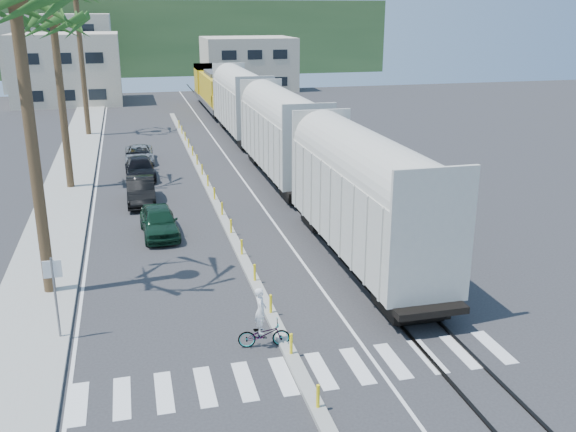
# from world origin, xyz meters

# --- Properties ---
(ground) EXTENTS (140.00, 140.00, 0.00)m
(ground) POSITION_xyz_m (0.00, 0.00, 0.00)
(ground) COLOR #28282B
(ground) RESTS_ON ground
(sidewalk) EXTENTS (3.00, 90.00, 0.15)m
(sidewalk) POSITION_xyz_m (-8.50, 25.00, 0.07)
(sidewalk) COLOR gray
(sidewalk) RESTS_ON ground
(rails) EXTENTS (1.56, 100.00, 0.06)m
(rails) POSITION_xyz_m (5.00, 28.00, 0.03)
(rails) COLOR black
(rails) RESTS_ON ground
(median) EXTENTS (0.45, 60.00, 0.85)m
(median) POSITION_xyz_m (0.00, 19.96, 0.09)
(median) COLOR gray
(median) RESTS_ON ground
(crosswalk) EXTENTS (14.00, 2.20, 0.01)m
(crosswalk) POSITION_xyz_m (0.00, -2.00, 0.01)
(crosswalk) COLOR silver
(crosswalk) RESTS_ON ground
(lane_markings) EXTENTS (9.42, 90.00, 0.01)m
(lane_markings) POSITION_xyz_m (-2.15, 25.00, 0.00)
(lane_markings) COLOR silver
(lane_markings) RESTS_ON ground
(freight_train) EXTENTS (3.00, 60.94, 5.85)m
(freight_train) POSITION_xyz_m (5.00, 26.75, 2.91)
(freight_train) COLOR beige
(freight_train) RESTS_ON ground
(palm_trees) EXTENTS (3.50, 37.20, 13.75)m
(palm_trees) POSITION_xyz_m (-8.10, 22.70, 10.81)
(palm_trees) COLOR brown
(palm_trees) RESTS_ON ground
(street_sign) EXTENTS (0.60, 0.08, 3.00)m
(street_sign) POSITION_xyz_m (-7.30, 2.00, 1.97)
(street_sign) COLOR slate
(street_sign) RESTS_ON ground
(buildings) EXTENTS (38.00, 27.00, 10.00)m
(buildings) POSITION_xyz_m (-6.41, 71.66, 4.36)
(buildings) COLOR #B3A58E
(buildings) RESTS_ON ground
(hillside) EXTENTS (80.00, 20.00, 12.00)m
(hillside) POSITION_xyz_m (0.00, 100.00, 6.00)
(hillside) COLOR #385628
(hillside) RESTS_ON ground
(car_lead) EXTENTS (2.14, 4.43, 1.45)m
(car_lead) POSITION_xyz_m (-3.42, 11.92, 0.73)
(car_lead) COLOR black
(car_lead) RESTS_ON ground
(car_second) EXTENTS (1.59, 4.47, 1.47)m
(car_second) POSITION_xyz_m (-4.13, 17.78, 0.73)
(car_second) COLOR black
(car_second) RESTS_ON ground
(car_third) EXTENTS (2.12, 4.72, 1.34)m
(car_third) POSITION_xyz_m (-4.00, 23.58, 0.67)
(car_third) COLOR black
(car_third) RESTS_ON ground
(car_rear) EXTENTS (2.02, 4.37, 1.21)m
(car_rear) POSITION_xyz_m (-3.93, 28.36, 0.61)
(car_rear) COLOR #929496
(car_rear) RESTS_ON ground
(cyclist) EXTENTS (1.06, 1.88, 2.12)m
(cyclist) POSITION_xyz_m (-0.72, -0.08, 0.67)
(cyclist) COLOR #9EA0A5
(cyclist) RESTS_ON ground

